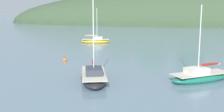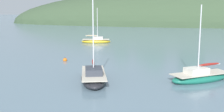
{
  "view_description": "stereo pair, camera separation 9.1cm",
  "coord_description": "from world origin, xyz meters",
  "views": [
    {
      "loc": [
        4.44,
        -6.35,
        5.88
      ],
      "look_at": [
        0.0,
        20.0,
        1.2
      ],
      "focal_mm": 45.05,
      "sensor_mm": 36.0,
      "label": 1
    },
    {
      "loc": [
        4.53,
        -6.33,
        5.88
      ],
      "look_at": [
        0.0,
        20.0,
        1.2
      ],
      "focal_mm": 45.05,
      "sensor_mm": 36.0,
      "label": 2
    }
  ],
  "objects": [
    {
      "name": "far_shoreline_hill",
      "position": [
        24.82,
        93.19,
        0.13
      ],
      "size": [
        150.0,
        36.0,
        28.99
      ],
      "color": "#384C33",
      "rests_on": "ground"
    },
    {
      "name": "sailboat_blue_center",
      "position": [
        -0.61,
        14.89,
        0.37
      ],
      "size": [
        3.45,
        6.16,
        6.99
      ],
      "color": "#232328",
      "rests_on": "ground"
    },
    {
      "name": "sailboat_teal_outer",
      "position": [
        -5.93,
        39.01,
        0.32
      ],
      "size": [
        4.97,
        2.35,
        5.88
      ],
      "color": "gold",
      "rests_on": "ground"
    },
    {
      "name": "mooring_buoy_inner",
      "position": [
        -5.73,
        22.74,
        0.12
      ],
      "size": [
        0.44,
        0.44,
        0.54
      ],
      "color": "orange",
      "rests_on": "ground"
    },
    {
      "name": "sailboat_orange_cutter",
      "position": [
        7.78,
        16.47,
        0.34
      ],
      "size": [
        5.49,
        4.49,
        6.25
      ],
      "color": "#196B56",
      "rests_on": "ground"
    }
  ]
}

